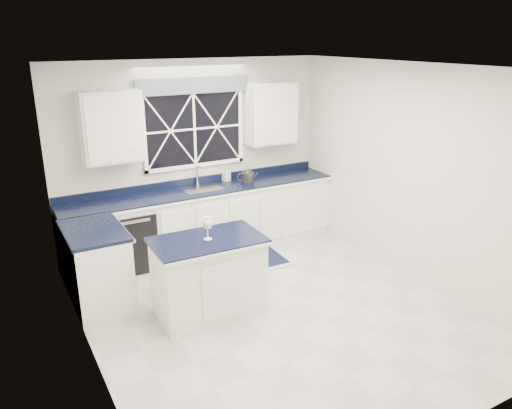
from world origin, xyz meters
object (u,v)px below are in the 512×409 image
dishwasher (130,238)px  kettle (248,176)px  faucet (198,175)px  wine_glass (207,224)px  island (209,276)px  soap_bottle (226,174)px

dishwasher → kettle: 1.90m
faucet → wine_glass: bearing=-110.1°
faucet → kettle: faucet is taller
island → wine_glass: wine_glass is taller
island → wine_glass: 0.63m
faucet → wine_glass: (-0.66, -1.81, -0.02)m
faucet → soap_bottle: faucet is taller
island → soap_bottle: size_ratio=5.76×
faucet → island: size_ratio=0.25×
kettle → wine_glass: wine_glass is taller
dishwasher → island: island is taller
faucet → island: 2.02m
island → kettle: 2.16m
island → kettle: size_ratio=4.14×
dishwasher → soap_bottle: soap_bottle is taller
island → wine_glass: size_ratio=4.68×
kettle → soap_bottle: kettle is taller
kettle → wine_glass: bearing=-109.8°
dishwasher → faucet: (1.10, 0.19, 0.69)m
dishwasher → kettle: size_ratio=2.77×
faucet → soap_bottle: (0.46, 0.02, -0.05)m
dishwasher → soap_bottle: bearing=7.8°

